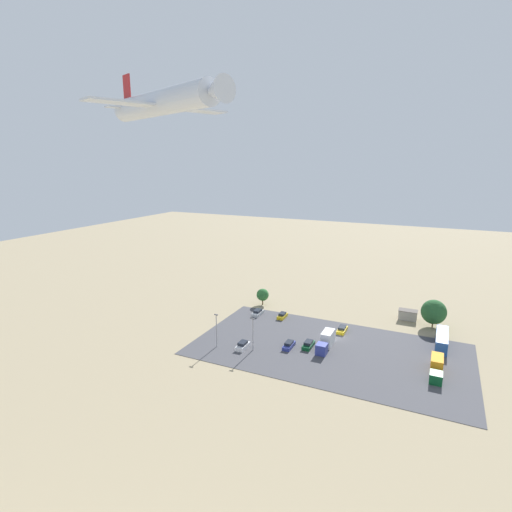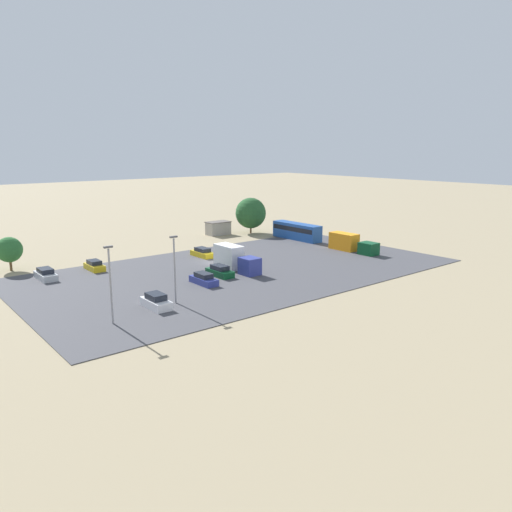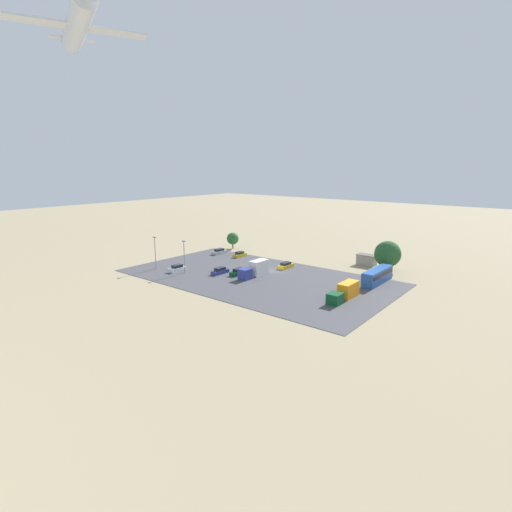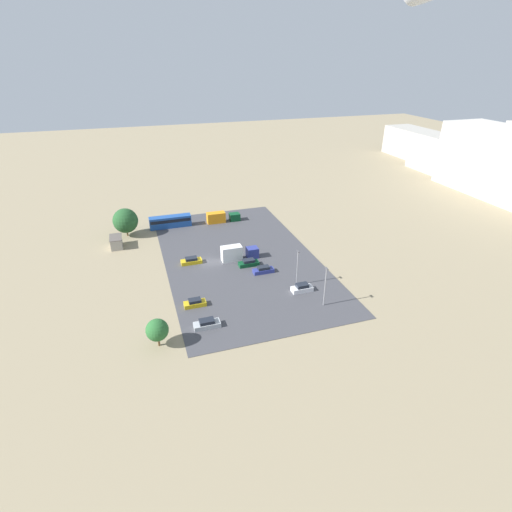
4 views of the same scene
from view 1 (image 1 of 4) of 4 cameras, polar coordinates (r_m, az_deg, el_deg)
name	(u,v)px [view 1 (image 1 of 4)]	position (r m, az deg, el deg)	size (l,w,h in m)	color
ground_plane	(337,337)	(103.21, 11.47, -11.23)	(400.00, 400.00, 0.00)	gray
parking_lot_surface	(328,349)	(96.33, 10.32, -12.99)	(61.82, 34.24, 0.08)	#424247
shed_building	(408,315)	(118.72, 20.86, -7.86)	(4.95, 2.93, 2.72)	#9E998E
bus	(442,339)	(105.11, 25.01, -10.75)	(2.60, 11.25, 3.12)	#1E4C9E
parked_car_0	(258,313)	(114.42, 0.26, -8.10)	(1.93, 4.65, 1.52)	#ADB2B7
parked_car_1	(289,345)	(95.69, 4.73, -12.55)	(1.77, 4.56, 1.51)	navy
parked_car_2	(342,329)	(105.87, 12.21, -10.22)	(1.94, 4.72, 1.47)	gold
parked_car_3	(308,345)	(96.31, 7.50, -12.44)	(1.90, 4.58, 1.54)	#0C4723
parked_car_4	(243,345)	(95.06, -1.91, -12.66)	(1.91, 4.30, 1.65)	silver
parked_car_5	(282,316)	(112.53, 3.78, -8.51)	(1.79, 4.15, 1.47)	gold
parked_truck_0	(326,341)	(96.34, 9.97, -11.90)	(2.34, 8.65, 3.49)	navy
parked_truck_1	(437,367)	(92.29, 24.39, -14.28)	(2.37, 9.38, 2.94)	#0C4723
tree_near_shed	(434,312)	(115.01, 24.06, -7.30)	(6.39, 6.39, 7.43)	brown
tree_apron_mid	(263,295)	(121.80, 0.96, -5.56)	(3.71, 3.71, 4.99)	brown
light_pole_lot_centre	(253,333)	(92.56, -0.44, -10.89)	(0.90, 0.28, 7.86)	gray
light_pole_lot_edge	(216,329)	(94.66, -5.68, -10.32)	(0.90, 0.28, 8.08)	gray
airplane	(166,102)	(75.64, -12.78, 20.70)	(32.36, 26.22, 8.76)	silver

